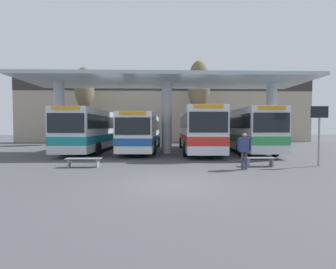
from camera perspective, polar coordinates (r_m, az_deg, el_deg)
ground_plane at (r=8.29m, az=0.93°, el=-12.34°), size 100.00×100.00×0.00m
townhouse_backdrop at (r=30.50m, az=-0.83°, el=8.01°), size 40.00×0.58×9.06m
station_canopy at (r=17.61m, az=-0.35°, el=11.18°), size 21.42×5.56×5.72m
transit_bus_left_bay at (r=20.57m, az=-17.76°, el=1.33°), size 3.01×11.68×3.35m
transit_bus_center_bay at (r=20.26m, az=-6.26°, el=0.98°), size 2.90×12.43×3.04m
transit_bus_right_bay at (r=18.87m, az=7.55°, el=1.45°), size 3.07×10.93×3.41m
transit_bus_far_right_bay at (r=19.82m, az=18.49°, el=1.36°), size 2.82×10.34×3.37m
waiting_bench_near_pillar at (r=12.61m, az=22.24°, el=-5.99°), size 1.56×0.44×0.46m
waiting_bench_mid_platform at (r=12.23m, az=-20.65°, el=-6.18°), size 1.77×0.44×0.46m
info_sign_platform at (r=14.04m, az=34.03°, el=2.30°), size 0.90×0.09×3.12m
pedestrian_waiting at (r=11.34m, az=18.82°, el=-3.12°), size 0.62×0.42×1.75m
poplar_tree_behind_left at (r=28.38m, az=-20.46°, el=10.75°), size 2.21×2.21×9.00m
poplar_tree_behind_right at (r=27.69m, az=7.82°, el=12.13°), size 2.67×2.67×9.94m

